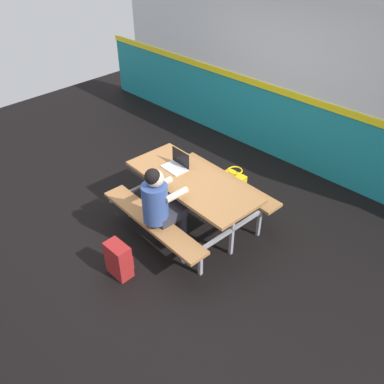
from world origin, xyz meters
The scene contains 7 objects.
ground_plane centered at (0.00, 0.00, -0.01)m, with size 10.00×10.00×0.02m, color black.
accent_backdrop centered at (0.00, 2.30, 1.25)m, with size 8.00×0.14×2.60m.
picnic_table_main centered at (0.45, 0.00, 0.57)m, with size 1.83×1.65×0.74m.
student_nearer centered at (0.50, -0.56, 0.71)m, with size 0.38×0.53×1.21m.
laptop_silver centered at (0.12, 0.06, 0.79)m, with size 0.33×0.24×0.22m.
backpack_dark centered at (0.45, -1.19, 0.22)m, with size 0.30×0.22×0.44m.
tote_bag_bright centered at (0.40, 0.93, 0.19)m, with size 0.34×0.21×0.43m.
Camera 1 is at (3.33, -2.94, 3.57)m, focal length 37.90 mm.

